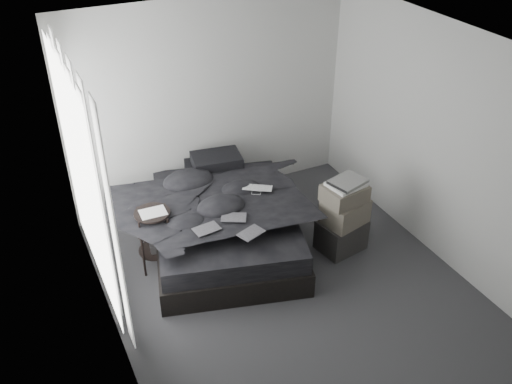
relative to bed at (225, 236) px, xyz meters
name	(u,v)px	position (x,y,z in m)	size (l,w,h in m)	color
floor	(288,287)	(0.32, -0.96, -0.14)	(3.60, 4.20, 0.01)	#343437
ceiling	(298,50)	(0.32, -0.96, 2.46)	(3.60, 4.20, 0.01)	white
wall_back	(210,103)	(0.32, 1.14, 1.16)	(3.60, 0.01, 2.60)	beige
wall_front	(444,333)	(0.32, -3.06, 1.16)	(3.60, 0.01, 2.60)	beige
wall_left	(103,233)	(-1.48, -0.96, 1.16)	(0.01, 4.20, 2.60)	beige
wall_right	(441,145)	(2.12, -0.96, 1.16)	(0.01, 4.20, 2.60)	beige
window_left	(83,177)	(-1.46, -0.06, 1.21)	(0.02, 2.00, 2.30)	white
curtain_left	(89,183)	(-1.41, -0.06, 1.14)	(0.06, 2.12, 2.48)	white
bed	(225,236)	(0.00, 0.00, 0.00)	(1.58, 2.09, 0.28)	black
mattress	(224,218)	(0.00, 0.00, 0.25)	(1.52, 2.03, 0.22)	black
duvet	(224,203)	(-0.01, -0.05, 0.49)	(1.54, 1.79, 0.24)	black
pillow_lower	(211,169)	(0.16, 0.80, 0.44)	(0.63, 0.43, 0.14)	black
pillow_upper	(216,160)	(0.23, 0.76, 0.57)	(0.59, 0.41, 0.13)	black
laptop	(257,185)	(0.39, -0.05, 0.62)	(0.33, 0.22, 0.03)	silver
comic_a	(206,223)	(-0.39, -0.47, 0.61)	(0.26, 0.17, 0.01)	black
comic_b	(234,211)	(-0.06, -0.41, 0.62)	(0.26, 0.17, 0.01)	black
comic_c	(251,226)	(-0.01, -0.73, 0.63)	(0.26, 0.17, 0.01)	black
side_stand	(155,240)	(-0.82, 0.00, 0.21)	(0.39, 0.39, 0.71)	black
papers	(153,213)	(-0.81, -0.01, 0.58)	(0.27, 0.20, 0.01)	white
floor_books	(164,240)	(-0.65, 0.31, -0.06)	(0.16, 0.23, 0.16)	black
box_lower	(341,235)	(1.19, -0.62, 0.04)	(0.50, 0.39, 0.37)	black
box_mid	(345,211)	(1.21, -0.63, 0.37)	(0.47, 0.37, 0.28)	#5D5549
box_upper	(345,194)	(1.18, -0.62, 0.61)	(0.45, 0.36, 0.20)	#5D5549
art_book_white	(346,184)	(1.19, -0.62, 0.73)	(0.38, 0.31, 0.04)	silver
art_book_snake	(348,181)	(1.21, -0.63, 0.77)	(0.37, 0.30, 0.04)	silver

